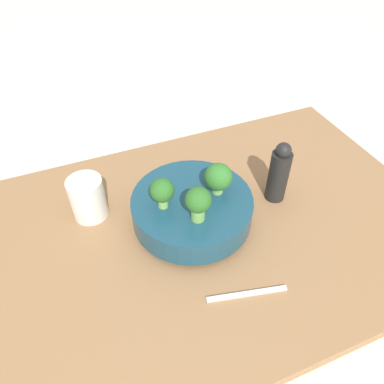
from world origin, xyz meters
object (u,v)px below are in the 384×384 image
cup (88,198)px  pepper_mill (279,173)px  fork (247,294)px  bowl (192,209)px

cup → pepper_mill: (0.43, -0.11, 0.02)m
pepper_mill → fork: (-0.19, -0.22, -0.07)m
bowl → fork: 0.22m
bowl → cup: 0.24m
bowl → pepper_mill: 0.22m
pepper_mill → fork: 0.30m
cup → fork: (0.23, -0.33, -0.05)m
bowl → pepper_mill: (0.22, -0.00, 0.03)m
bowl → fork: bowl is taller
cup → fork: 0.41m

